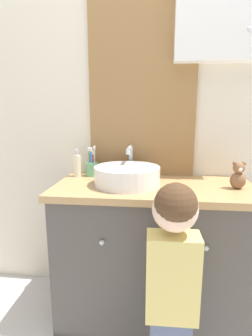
{
  "coord_description": "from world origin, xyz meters",
  "views": [
    {
      "loc": [
        -0.0,
        -1.02,
        1.16
      ],
      "look_at": [
        -0.15,
        0.3,
        0.88
      ],
      "focal_mm": 28.0,
      "sensor_mm": 36.0,
      "label": 1
    }
  ],
  "objects_px": {
    "teddy_bear": "(239,176)",
    "soap_dispenser": "(77,165)",
    "sink_basin": "(128,175)",
    "toothbrush_holder": "(92,168)",
    "child_figure": "(173,269)"
  },
  "relations": [
    {
      "from": "toothbrush_holder",
      "to": "soap_dispenser",
      "type": "bearing_deg",
      "value": -165.04
    },
    {
      "from": "sink_basin",
      "to": "toothbrush_holder",
      "type": "bearing_deg",
      "value": 142.98
    },
    {
      "from": "child_figure",
      "to": "teddy_bear",
      "type": "distance_m",
      "value": 0.6
    },
    {
      "from": "soap_dispenser",
      "to": "teddy_bear",
      "type": "xyz_separation_m",
      "value": [
        0.89,
        -0.17,
        -0.0
      ]
    },
    {
      "from": "teddy_bear",
      "to": "soap_dispenser",
      "type": "bearing_deg",
      "value": 169.13
    },
    {
      "from": "sink_basin",
      "to": "toothbrush_holder",
      "type": "relative_size",
      "value": 2.14
    },
    {
      "from": "teddy_bear",
      "to": "sink_basin",
      "type": "bearing_deg",
      "value": 178.33
    },
    {
      "from": "soap_dispenser",
      "to": "teddy_bear",
      "type": "height_order",
      "value": "soap_dispenser"
    },
    {
      "from": "soap_dispenser",
      "to": "child_figure",
      "type": "bearing_deg",
      "value": -45.86
    },
    {
      "from": "toothbrush_holder",
      "to": "child_figure",
      "type": "bearing_deg",
      "value": -51.88
    },
    {
      "from": "sink_basin",
      "to": "child_figure",
      "type": "relative_size",
      "value": 0.44
    },
    {
      "from": "sink_basin",
      "to": "toothbrush_holder",
      "type": "distance_m",
      "value": 0.29
    },
    {
      "from": "sink_basin",
      "to": "teddy_bear",
      "type": "xyz_separation_m",
      "value": [
        0.56,
        -0.02,
        0.01
      ]
    },
    {
      "from": "child_figure",
      "to": "sink_basin",
      "type": "bearing_deg",
      "value": 118.85
    },
    {
      "from": "child_figure",
      "to": "teddy_bear",
      "type": "xyz_separation_m",
      "value": [
        0.34,
        0.39,
        0.29
      ]
    }
  ]
}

